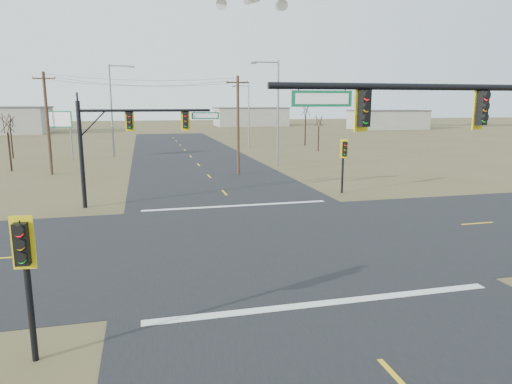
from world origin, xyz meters
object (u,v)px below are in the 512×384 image
mast_arm_near (490,136)px  bare_tree_d (306,109)px  streetlight_a (276,108)px  highway_sign (60,125)px  bare_tree_a (7,123)px  mast_arm_far (131,130)px  bare_tree_b (9,120)px  streetlight_b (247,113)px  bare_tree_c (319,120)px  pedestal_signal_sw (24,256)px  streetlight_c (113,105)px  utility_pole_far (47,122)px  utility_pole_near (238,124)px  pedestal_signal_ne (344,153)px

mast_arm_near → bare_tree_d: 56.63m
mast_arm_near → streetlight_a: bearing=65.5°
highway_sign → bare_tree_a: (-3.45, -7.84, 0.61)m
mast_arm_far → bare_tree_b: bearing=123.6°
streetlight_b → bare_tree_c: streetlight_b is taller
pedestal_signal_sw → bare_tree_a: 38.14m
mast_arm_far → streetlight_a: streetlight_a is taller
highway_sign → streetlight_c: size_ratio=0.51×
streetlight_a → bare_tree_b: size_ratio=1.90×
pedestal_signal_sw → streetlight_b: bearing=77.2°
mast_arm_near → pedestal_signal_sw: size_ratio=2.83×
mast_arm_far → streetlight_a: bearing=56.4°
utility_pole_far → bare_tree_a: bearing=142.5°
highway_sign → streetlight_b: size_ratio=0.62×
utility_pole_far → streetlight_c: size_ratio=0.84×
mast_arm_near → bare_tree_a: (-23.26, 36.25, -0.88)m
streetlight_b → bare_tree_b: 30.82m
utility_pole_far → streetlight_a: bearing=2.6°
bare_tree_c → bare_tree_d: 8.37m
mast_arm_far → bare_tree_a: 21.96m
mast_arm_near → mast_arm_far: mast_arm_near is taller
utility_pole_near → bare_tree_d: size_ratio=1.28×
streetlight_a → bare_tree_c: 16.21m
streetlight_c → bare_tree_d: 29.02m
mast_arm_near → mast_arm_far: (-11.36, 17.80, -0.68)m
highway_sign → bare_tree_d: (33.65, 10.82, 1.61)m
bare_tree_a → highway_sign: bearing=66.3°
streetlight_b → bare_tree_d: (9.50, 1.36, 0.50)m
bare_tree_d → streetlight_c: bearing=-163.5°
highway_sign → bare_tree_c: bearing=25.3°
pedestal_signal_sw → bare_tree_a: (-9.62, 36.87, 1.76)m
mast_arm_far → utility_pole_far: utility_pole_far is taller
bare_tree_d → pedestal_signal_ne: bearing=-105.8°
pedestal_signal_ne → utility_pole_far: size_ratio=0.43×
pedestal_signal_sw → mast_arm_near: bearing=8.1°
pedestal_signal_ne → streetlight_c: streetlight_c is taller
utility_pole_far → streetlight_a: (21.95, 1.01, 1.24)m
pedestal_signal_ne → pedestal_signal_sw: bearing=-112.8°
streetlight_b → bare_tree_b: size_ratio=1.61×
utility_pole_far → mast_arm_near: bearing=-60.0°
pedestal_signal_sw → bare_tree_b: bearing=109.8°
mast_arm_far → streetlight_c: (-2.62, 28.89, 1.41)m
pedestal_signal_sw → streetlight_b: (17.98, 54.17, 2.25)m
utility_pole_near → bare_tree_a: bearing=160.4°
pedestal_signal_sw → utility_pole_far: size_ratio=0.42×
bare_tree_a → bare_tree_b: bare_tree_a is taller
highway_sign → bare_tree_a: size_ratio=0.96×
pedestal_signal_sw → bare_tree_c: size_ratio=0.73×
pedestal_signal_ne → pedestal_signal_sw: (-17.11, -18.84, -0.06)m
pedestal_signal_sw → bare_tree_d: bare_tree_d is taller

